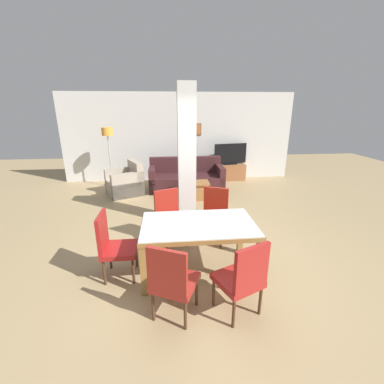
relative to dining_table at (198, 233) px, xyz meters
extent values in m
plane|color=tan|center=(0.00, 0.00, -0.60)|extent=(18.00, 18.00, 0.00)
cube|color=silver|center=(0.00, 5.04, 0.75)|extent=(7.20, 0.06, 2.70)
cube|color=brown|center=(0.47, 5.00, 1.00)|extent=(0.44, 0.02, 0.36)
cube|color=#B26633|center=(0.47, 4.98, 1.00)|extent=(0.40, 0.01, 0.32)
cube|color=silver|center=(-0.03, 1.65, 0.75)|extent=(0.33, 0.31, 2.70)
cube|color=olive|center=(0.00, -0.44, 0.11)|extent=(1.57, 0.06, 0.06)
cube|color=olive|center=(0.00, 0.44, 0.11)|extent=(1.57, 0.06, 0.06)
cube|color=olive|center=(-0.75, 0.00, 0.11)|extent=(0.06, 0.83, 0.06)
cube|color=olive|center=(0.75, 0.00, 0.11)|extent=(0.06, 0.83, 0.06)
cube|color=silver|center=(0.00, 0.00, 0.15)|extent=(1.55, 0.93, 0.01)
cube|color=olive|center=(-0.73, -0.42, -0.26)|extent=(0.08, 0.08, 0.69)
cube|color=olive|center=(0.73, -0.42, -0.26)|extent=(0.08, 0.08, 0.69)
cube|color=olive|center=(-0.73, 0.42, -0.26)|extent=(0.08, 0.08, 0.69)
cube|color=olive|center=(0.73, 0.42, -0.26)|extent=(0.08, 0.08, 0.69)
cube|color=maroon|center=(-0.35, 0.79, -0.19)|extent=(0.61, 0.61, 0.07)
cube|color=maroon|center=(-0.44, 0.98, 0.09)|extent=(0.42, 0.22, 0.50)
cylinder|color=#482C1B|center=(-0.10, 0.69, -0.42)|extent=(0.04, 0.04, 0.38)
cylinder|color=#482C1B|center=(-0.45, 0.54, -0.42)|extent=(0.04, 0.04, 0.38)
cylinder|color=#482C1B|center=(-0.26, 1.04, -0.42)|extent=(0.04, 0.04, 0.38)
cylinder|color=#482C1B|center=(-0.60, 0.88, -0.42)|extent=(0.04, 0.04, 0.38)
cube|color=maroon|center=(0.35, 0.81, -0.19)|extent=(0.61, 0.61, 0.07)
cube|color=maroon|center=(0.43, 1.00, 0.09)|extent=(0.42, 0.22, 0.50)
cylinder|color=#482C1B|center=(0.45, 0.56, -0.42)|extent=(0.04, 0.04, 0.38)
cylinder|color=#482C1B|center=(0.10, 0.71, -0.42)|extent=(0.04, 0.04, 0.38)
cylinder|color=#482C1B|center=(0.60, 0.91, -0.42)|extent=(0.04, 0.04, 0.38)
cylinder|color=#482C1B|center=(0.25, 1.06, -0.42)|extent=(0.04, 0.04, 0.38)
cube|color=maroon|center=(-0.35, -0.77, -0.19)|extent=(0.61, 0.61, 0.07)
cube|color=maroon|center=(-0.44, -0.95, 0.09)|extent=(0.42, 0.23, 0.50)
cylinder|color=#482C1B|center=(-0.45, -0.52, -0.42)|extent=(0.04, 0.04, 0.38)
cylinder|color=#482C1B|center=(-0.10, -0.67, -0.42)|extent=(0.04, 0.04, 0.38)
cylinder|color=#482C1B|center=(-0.60, -0.86, -0.42)|extent=(0.04, 0.04, 0.38)
cylinder|color=#482C1B|center=(-0.26, -1.02, -0.42)|extent=(0.04, 0.04, 0.38)
cube|color=maroon|center=(0.35, -0.80, -0.19)|extent=(0.61, 0.61, 0.07)
cube|color=maroon|center=(0.44, -0.98, 0.09)|extent=(0.42, 0.22, 0.50)
cylinder|color=#482C1B|center=(0.10, -0.70, -0.42)|extent=(0.04, 0.04, 0.38)
cylinder|color=#482C1B|center=(0.45, -0.54, -0.42)|extent=(0.04, 0.04, 0.38)
cylinder|color=#482C1B|center=(0.26, -1.05, -0.42)|extent=(0.04, 0.04, 0.38)
cylinder|color=#482C1B|center=(0.60, -0.89, -0.42)|extent=(0.04, 0.04, 0.38)
cube|color=maroon|center=(-1.09, 0.00, -0.19)|extent=(0.46, 0.46, 0.07)
cube|color=maroon|center=(-1.29, 0.00, 0.09)|extent=(0.05, 0.44, 0.50)
cylinder|color=#482C1B|center=(-0.90, 0.19, -0.42)|extent=(0.04, 0.04, 0.38)
cylinder|color=#482C1B|center=(-0.90, -0.19, -0.42)|extent=(0.04, 0.04, 0.38)
cylinder|color=#482C1B|center=(-1.28, 0.19, -0.42)|extent=(0.04, 0.04, 0.38)
cylinder|color=#482C1B|center=(-1.28, -0.19, -0.42)|extent=(0.04, 0.04, 0.38)
cube|color=#3E1E21|center=(0.13, 3.90, -0.39)|extent=(2.09, 0.93, 0.42)
cube|color=#3E1E21|center=(0.13, 4.27, 0.05)|extent=(2.09, 0.18, 0.46)
cube|color=#3E1E21|center=(1.10, 3.90, -0.27)|extent=(0.16, 0.93, 0.67)
cube|color=#3E1E21|center=(-0.83, 3.90, -0.27)|extent=(0.16, 0.93, 0.67)
cube|color=#A99B89|center=(-1.57, 3.61, -0.40)|extent=(1.11, 1.09, 0.40)
cube|color=#A99B89|center=(-1.27, 3.75, 0.04)|extent=(0.50, 0.81, 0.48)
cube|color=#A99B89|center=(-1.43, 3.31, -0.27)|extent=(0.83, 0.49, 0.66)
cube|color=#A99B89|center=(-1.71, 3.92, -0.27)|extent=(0.83, 0.49, 0.66)
cube|color=#9C6536|center=(0.25, 3.04, -0.17)|extent=(0.78, 0.46, 0.04)
cube|color=#9C6536|center=(0.25, 3.04, -0.40)|extent=(0.70, 0.38, 0.42)
cylinder|color=#194C23|center=(0.11, 3.08, -0.05)|extent=(0.08, 0.08, 0.19)
cylinder|color=#194C23|center=(0.11, 3.08, 0.07)|extent=(0.03, 0.03, 0.07)
cylinder|color=#B7B7BC|center=(0.11, 3.08, 0.11)|extent=(0.03, 0.03, 0.01)
cube|color=#9D613A|center=(1.60, 4.76, -0.35)|extent=(0.98, 0.40, 0.52)
cube|color=black|center=(1.60, 4.76, -0.07)|extent=(0.46, 0.27, 0.03)
cube|color=black|center=(1.60, 4.76, 0.26)|extent=(1.06, 0.24, 0.63)
cylinder|color=#B7B7BC|center=(-2.04, 4.33, -0.59)|extent=(0.28, 0.28, 0.02)
cylinder|color=#B7B7BC|center=(-2.04, 4.33, 0.16)|extent=(0.04, 0.04, 1.49)
cylinder|color=#F29E38|center=(-2.04, 4.33, 1.02)|extent=(0.31, 0.31, 0.22)
camera|label=1|loc=(-0.40, -3.17, 1.68)|focal=24.00mm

